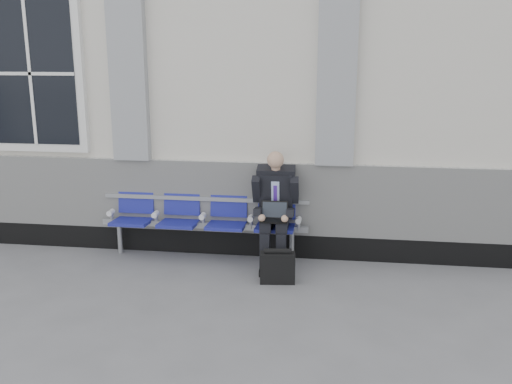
# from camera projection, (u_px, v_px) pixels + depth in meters

# --- Properties ---
(station_building) EXTENTS (14.40, 4.40, 4.49)m
(station_building) POSITION_uv_depth(u_px,v_px,m) (76.00, 70.00, 9.06)
(station_building) COLOR silver
(station_building) RESTS_ON ground
(bench) EXTENTS (2.60, 0.47, 0.91)m
(bench) POSITION_uv_depth(u_px,v_px,m) (204.00, 214.00, 7.06)
(bench) COLOR #9EA0A3
(bench) RESTS_ON ground
(businessman) EXTENTS (0.55, 0.74, 1.39)m
(businessman) POSITION_uv_depth(u_px,v_px,m) (275.00, 204.00, 6.77)
(businessman) COLOR black
(businessman) RESTS_ON ground
(briefcase) EXTENTS (0.40, 0.20, 0.40)m
(briefcase) POSITION_uv_depth(u_px,v_px,m) (278.00, 267.00, 6.36)
(briefcase) COLOR black
(briefcase) RESTS_ON ground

